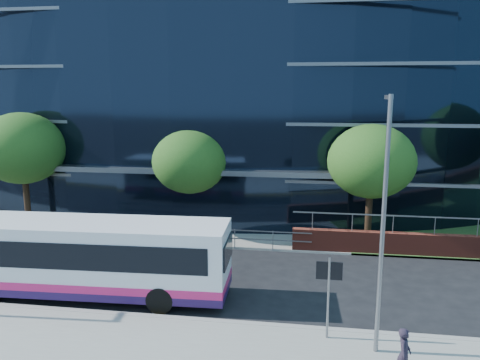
% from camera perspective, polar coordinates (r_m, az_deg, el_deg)
% --- Properties ---
extents(ground, '(200.00, 200.00, 0.00)m').
position_cam_1_polar(ground, '(18.54, -4.23, -15.55)').
color(ground, black).
rests_on(ground, ground).
extents(kerb, '(80.00, 0.25, 0.16)m').
position_cam_1_polar(kerb, '(17.64, -4.98, -16.74)').
color(kerb, gray).
rests_on(kerb, ground).
extents(yellow_line_outer, '(80.00, 0.08, 0.01)m').
position_cam_1_polar(yellow_line_outer, '(17.84, -4.82, -16.66)').
color(yellow_line_outer, gold).
rests_on(yellow_line_outer, ground).
extents(yellow_line_inner, '(80.00, 0.08, 0.01)m').
position_cam_1_polar(yellow_line_inner, '(17.97, -4.71, -16.44)').
color(yellow_line_inner, gold).
rests_on(yellow_line_inner, ground).
extents(far_forecourt, '(50.00, 8.00, 0.10)m').
position_cam_1_polar(far_forecourt, '(30.01, -10.83, -5.12)').
color(far_forecourt, gray).
rests_on(far_forecourt, ground).
extents(glass_office, '(44.00, 23.10, 16.00)m').
position_cam_1_polar(glass_office, '(37.81, -3.35, 10.55)').
color(glass_office, black).
rests_on(glass_office, ground).
extents(guard_railings, '(24.00, 0.05, 1.10)m').
position_cam_1_polar(guard_railings, '(27.02, -17.72, -5.56)').
color(guard_railings, slate).
rests_on(guard_railings, ground).
extents(street_sign, '(0.85, 0.09, 2.80)m').
position_cam_1_polar(street_sign, '(15.82, 10.78, -12.00)').
color(street_sign, slate).
rests_on(street_sign, pavement_near).
extents(tree_far_a, '(4.95, 4.95, 6.98)m').
position_cam_1_polar(tree_far_a, '(30.42, -25.00, 3.52)').
color(tree_far_a, black).
rests_on(tree_far_a, ground).
extents(tree_far_b, '(4.29, 4.29, 6.05)m').
position_cam_1_polar(tree_far_b, '(26.84, -6.14, 2.21)').
color(tree_far_b, black).
rests_on(tree_far_b, ground).
extents(tree_far_c, '(4.62, 4.62, 6.51)m').
position_cam_1_polar(tree_far_c, '(25.64, 15.72, 2.19)').
color(tree_far_c, black).
rests_on(tree_far_c, ground).
extents(streetlight_east, '(0.15, 0.77, 8.00)m').
position_cam_1_polar(streetlight_east, '(14.67, 17.06, -4.66)').
color(streetlight_east, slate).
rests_on(streetlight_east, pavement_near).
extents(city_bus, '(11.59, 3.07, 3.11)m').
position_cam_1_polar(city_bus, '(19.98, -17.90, -8.93)').
color(city_bus, silver).
rests_on(city_bus, ground).
extents(pedestrian, '(0.52, 0.66, 1.58)m').
position_cam_1_polar(pedestrian, '(14.78, 19.35, -19.45)').
color(pedestrian, black).
rests_on(pedestrian, pavement_near).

